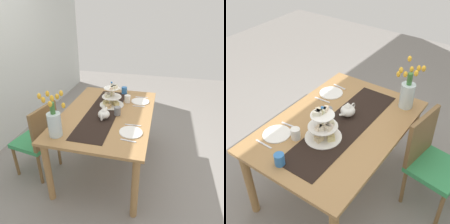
% 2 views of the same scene
% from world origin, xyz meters
% --- Properties ---
extents(ground_plane, '(8.00, 8.00, 0.00)m').
position_xyz_m(ground_plane, '(0.00, 0.00, 0.00)').
color(ground_plane, gray).
extents(dining_table, '(1.50, 1.02, 0.76)m').
position_xyz_m(dining_table, '(0.00, 0.00, 0.65)').
color(dining_table, '#A37747').
rests_on(dining_table, ground_plane).
extents(chair_left, '(0.48, 0.48, 0.91)m').
position_xyz_m(chair_left, '(-0.32, 0.74, 0.50)').
color(chair_left, brown).
rests_on(chair_left, ground_plane).
extents(table_runner, '(1.27, 0.35, 0.00)m').
position_xyz_m(table_runner, '(0.00, 0.05, 0.76)').
color(table_runner, black).
rests_on(table_runner, dining_table).
extents(tiered_cake_stand, '(0.30, 0.30, 0.30)m').
position_xyz_m(tiered_cake_stand, '(0.21, 0.00, 0.86)').
color(tiered_cake_stand, beige).
rests_on(tiered_cake_stand, table_runner).
extents(teapot, '(0.24, 0.13, 0.14)m').
position_xyz_m(teapot, '(-0.15, 0.00, 0.82)').
color(teapot, white).
rests_on(teapot, table_runner).
extents(tulip_vase, '(0.22, 0.23, 0.46)m').
position_xyz_m(tulip_vase, '(-0.57, 0.36, 0.91)').
color(tulip_vase, silver).
rests_on(tulip_vase, dining_table).
extents(dinner_plate_left, '(0.23, 0.23, 0.01)m').
position_xyz_m(dinner_plate_left, '(-0.36, -0.33, 0.76)').
color(dinner_plate_left, white).
rests_on(dinner_plate_left, dining_table).
extents(fork_left, '(0.03, 0.15, 0.01)m').
position_xyz_m(fork_left, '(-0.50, -0.33, 0.76)').
color(fork_left, silver).
rests_on(fork_left, dining_table).
extents(knife_left, '(0.02, 0.17, 0.01)m').
position_xyz_m(knife_left, '(-0.21, -0.33, 0.76)').
color(knife_left, silver).
rests_on(knife_left, dining_table).
extents(dinner_plate_right, '(0.23, 0.23, 0.01)m').
position_xyz_m(dinner_plate_right, '(0.40, -0.33, 0.76)').
color(dinner_plate_right, white).
rests_on(dinner_plate_right, dining_table).
extents(fork_right, '(0.03, 0.15, 0.01)m').
position_xyz_m(fork_right, '(0.25, -0.33, 0.76)').
color(fork_right, silver).
rests_on(fork_right, dining_table).
extents(knife_right, '(0.02, 0.17, 0.01)m').
position_xyz_m(knife_right, '(0.54, -0.33, 0.76)').
color(knife_right, silver).
rests_on(knife_right, dining_table).
extents(mug_grey, '(0.08, 0.08, 0.09)m').
position_xyz_m(mug_grey, '(-0.03, -0.13, 0.81)').
color(mug_grey, slate).
rests_on(mug_grey, table_runner).
extents(mug_white_text, '(0.08, 0.08, 0.09)m').
position_xyz_m(mug_white_text, '(0.34, -0.17, 0.80)').
color(mug_white_text, white).
rests_on(mug_white_text, dining_table).
extents(mug_orange, '(0.08, 0.08, 0.09)m').
position_xyz_m(mug_orange, '(0.62, -0.08, 0.80)').
color(mug_orange, '#3370B7').
rests_on(mug_orange, dining_table).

